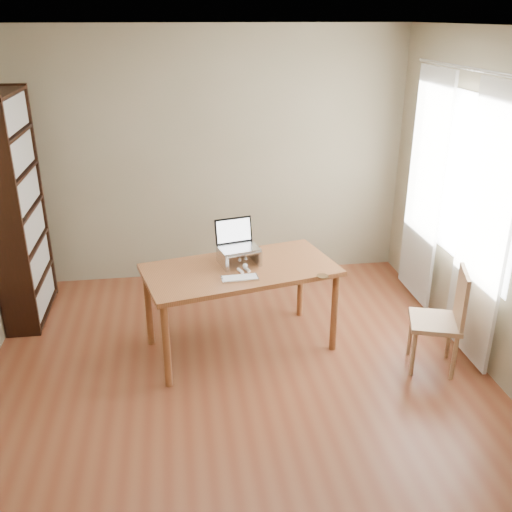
{
  "coord_description": "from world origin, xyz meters",
  "views": [
    {
      "loc": [
        -0.41,
        -3.58,
        2.67
      ],
      "look_at": [
        0.2,
        0.65,
        0.86
      ],
      "focal_mm": 40.0,
      "sensor_mm": 36.0,
      "label": 1
    }
  ],
  "objects": [
    {
      "name": "room",
      "position": [
        0.03,
        0.01,
        1.3
      ],
      "size": [
        4.04,
        4.54,
        2.64
      ],
      "color": "brown",
      "rests_on": "ground"
    },
    {
      "name": "bookshelf",
      "position": [
        -1.83,
        1.55,
        1.05
      ],
      "size": [
        0.3,
        0.9,
        2.1
      ],
      "color": "black",
      "rests_on": "ground"
    },
    {
      "name": "curtains",
      "position": [
        1.92,
        0.8,
        1.17
      ],
      "size": [
        0.03,
        1.9,
        2.25
      ],
      "color": "white",
      "rests_on": "ground"
    },
    {
      "name": "desk",
      "position": [
        0.08,
        0.67,
        0.66
      ],
      "size": [
        1.7,
        1.11,
        0.75
      ],
      "rotation": [
        0.0,
        0.0,
        0.23
      ],
      "color": "brown",
      "rests_on": "ground"
    },
    {
      "name": "laptop_stand",
      "position": [
        0.08,
        0.75,
        0.83
      ],
      "size": [
        0.32,
        0.25,
        0.13
      ],
      "rotation": [
        0.0,
        0.0,
        0.23
      ],
      "color": "silver",
      "rests_on": "desk"
    },
    {
      "name": "laptop",
      "position": [
        0.08,
        0.81,
        0.94
      ],
      "size": [
        0.36,
        0.34,
        0.23
      ],
      "rotation": [
        0.0,
        0.0,
        0.23
      ],
      "color": "silver",
      "rests_on": "laptop_stand"
    },
    {
      "name": "keyboard",
      "position": [
        0.05,
        0.45,
        0.76
      ],
      "size": [
        0.3,
        0.14,
        0.02
      ],
      "rotation": [
        0.0,
        0.0,
        0.06
      ],
      "color": "silver",
      "rests_on": "desk"
    },
    {
      "name": "coaster",
      "position": [
        0.7,
        0.41,
        0.75
      ],
      "size": [
        0.1,
        0.1,
        0.01
      ],
      "primitive_type": "cylinder",
      "color": "#54351C",
      "rests_on": "desk"
    },
    {
      "name": "cat",
      "position": [
        0.04,
        0.78,
        0.81
      ],
      "size": [
        0.22,
        0.46,
        0.13
      ],
      "rotation": [
        0.0,
        0.0,
        0.36
      ],
      "color": "#4A413A",
      "rests_on": "desk"
    },
    {
      "name": "chair",
      "position": [
        1.64,
        0.15,
        0.47
      ],
      "size": [
        0.49,
        0.49,
        0.87
      ],
      "rotation": [
        0.0,
        0.0,
        -0.32
      ],
      "color": "tan",
      "rests_on": "ground"
    }
  ]
}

